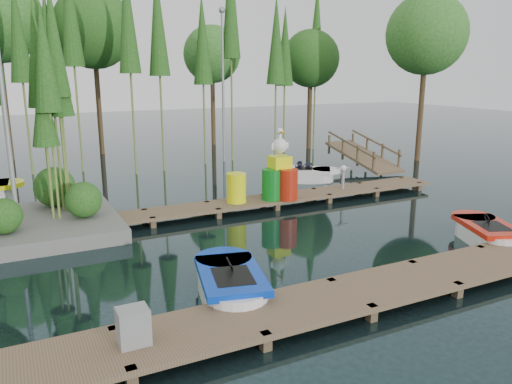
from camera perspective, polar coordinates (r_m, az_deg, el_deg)
name	(u,v)px	position (r m, az deg, el deg)	size (l,w,h in m)	color
ground_plane	(248,238)	(13.48, -0.95, -5.22)	(90.00, 90.00, 0.00)	#1A2F32
near_dock	(350,295)	(9.83, 10.74, -11.46)	(18.00, 1.50, 0.50)	brown
far_dock	(242,203)	(15.99, -1.61, -1.32)	(15.00, 1.20, 0.50)	brown
tree_screen	(89,27)	(22.43, -18.52, 17.49)	(34.42, 18.53, 10.31)	#4A341F
lamp_island	(0,75)	(14.00, -27.18, 11.77)	(0.30, 0.30, 7.25)	gray
lamp_rear	(223,73)	(24.43, -3.81, 13.41)	(0.30, 0.30, 7.25)	gray
ramp	(363,155)	(23.43, 12.11, 4.10)	(1.50, 3.94, 1.49)	brown
boat_blue	(231,285)	(10.01, -2.92, -10.58)	(1.78, 2.86, 0.89)	white
boat_red	(487,234)	(14.37, 24.87, -4.33)	(1.96, 2.70, 0.83)	white
boat_white_far	(307,175)	(20.32, 5.82, 1.97)	(2.71, 2.34, 1.19)	white
utility_cabinet	(133,326)	(8.08, -13.85, -14.66)	(0.47, 0.40, 0.58)	gray
yellow_barrel	(236,188)	(15.78, -2.26, 0.48)	(0.62, 0.62, 0.93)	#F5FF0D
drum_cluster	(281,178)	(16.27, 2.89, 1.63)	(1.33, 1.22, 2.30)	#0C711B
seagull_post	(343,173)	(17.82, 9.95, 2.17)	(0.53, 0.29, 0.85)	gray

